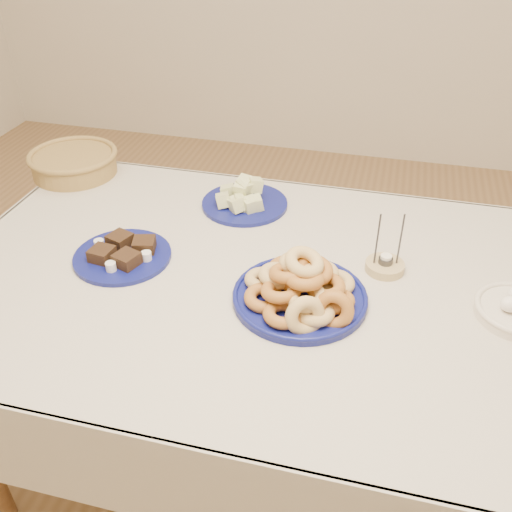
{
  "coord_description": "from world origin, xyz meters",
  "views": [
    {
      "loc": [
        0.29,
        -1.17,
        1.65
      ],
      "look_at": [
        0.0,
        -0.05,
        0.85
      ],
      "focal_mm": 40.0,
      "sensor_mm": 36.0,
      "label": 1
    }
  ],
  "objects_px": {
    "dining_table": "(260,308)",
    "brownie_plate": "(123,254)",
    "melon_plate": "(243,200)",
    "donut_platter": "(301,289)",
    "wicker_basket": "(74,162)",
    "candle_holder": "(385,265)"
  },
  "relations": [
    {
      "from": "dining_table",
      "to": "candle_holder",
      "type": "height_order",
      "value": "candle_holder"
    },
    {
      "from": "dining_table",
      "to": "donut_platter",
      "type": "height_order",
      "value": "donut_platter"
    },
    {
      "from": "donut_platter",
      "to": "candle_holder",
      "type": "bearing_deg",
      "value": 44.43
    },
    {
      "from": "donut_platter",
      "to": "wicker_basket",
      "type": "relative_size",
      "value": 1.44
    },
    {
      "from": "donut_platter",
      "to": "candle_holder",
      "type": "xyz_separation_m",
      "value": [
        0.19,
        0.19,
        -0.02
      ]
    },
    {
      "from": "dining_table",
      "to": "wicker_basket",
      "type": "distance_m",
      "value": 0.9
    },
    {
      "from": "melon_plate",
      "to": "dining_table",
      "type": "bearing_deg",
      "value": -67.8
    },
    {
      "from": "dining_table",
      "to": "brownie_plate",
      "type": "height_order",
      "value": "brownie_plate"
    },
    {
      "from": "wicker_basket",
      "to": "candle_holder",
      "type": "distance_m",
      "value": 1.14
    },
    {
      "from": "dining_table",
      "to": "wicker_basket",
      "type": "xyz_separation_m",
      "value": [
        -0.78,
        0.43,
        0.15
      ]
    },
    {
      "from": "melon_plate",
      "to": "wicker_basket",
      "type": "xyz_separation_m",
      "value": [
        -0.63,
        0.08,
        0.02
      ]
    },
    {
      "from": "brownie_plate",
      "to": "dining_table",
      "type": "bearing_deg",
      "value": 1.68
    },
    {
      "from": "wicker_basket",
      "to": "donut_platter",
      "type": "bearing_deg",
      "value": -29.56
    },
    {
      "from": "melon_plate",
      "to": "brownie_plate",
      "type": "height_order",
      "value": "melon_plate"
    },
    {
      "from": "dining_table",
      "to": "brownie_plate",
      "type": "xyz_separation_m",
      "value": [
        -0.39,
        -0.01,
        0.12
      ]
    },
    {
      "from": "brownie_plate",
      "to": "wicker_basket",
      "type": "xyz_separation_m",
      "value": [
        -0.39,
        0.44,
        0.03
      ]
    },
    {
      "from": "wicker_basket",
      "to": "dining_table",
      "type": "bearing_deg",
      "value": -29.05
    },
    {
      "from": "candle_holder",
      "to": "brownie_plate",
      "type": "bearing_deg",
      "value": -170.15
    },
    {
      "from": "donut_platter",
      "to": "candle_holder",
      "type": "relative_size",
      "value": 2.56
    },
    {
      "from": "donut_platter",
      "to": "melon_plate",
      "type": "xyz_separation_m",
      "value": [
        -0.26,
        0.43,
        -0.02
      ]
    },
    {
      "from": "donut_platter",
      "to": "brownie_plate",
      "type": "bearing_deg",
      "value": 172.56
    },
    {
      "from": "donut_platter",
      "to": "dining_table",
      "type": "bearing_deg",
      "value": 147.36
    }
  ]
}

